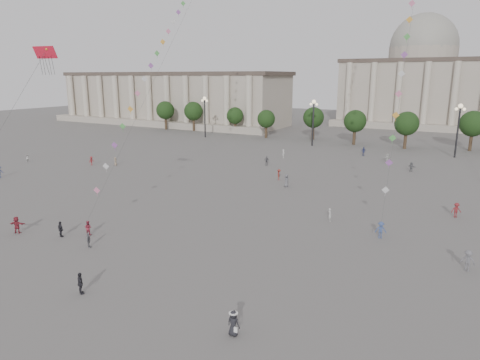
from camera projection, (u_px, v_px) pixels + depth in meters
The scene contains 29 objects.
ground at pixel (188, 285), 33.46m from camera, with size 360.00×360.00×0.00m, color #555350.
hall_west at pixel (171, 98), 146.63m from camera, with size 84.00×26.22×17.20m.
hall_central at pixel (420, 81), 139.73m from camera, with size 48.30×34.30×35.50m.
tree_row at pixel (387, 123), 98.36m from camera, with size 137.12×5.12×8.00m.
lamp_post_far_west at pixel (205, 109), 112.41m from camera, with size 2.00×0.90×10.65m.
lamp_post_mid_west at pixel (313, 114), 98.21m from camera, with size 2.00×0.90×10.65m.
lamp_post_mid_east at pixel (459, 121), 84.01m from camera, with size 2.00×0.90×10.65m.
person_crowd_0 at pixel (364, 151), 87.48m from camera, with size 1.05×0.44×1.79m, color navy.
person_crowd_1 at pixel (28, 158), 80.95m from camera, with size 0.73×0.57×1.50m, color silver.
person_crowd_2 at pixel (92, 161), 78.21m from camera, with size 1.04×0.60×1.61m, color maroon.
person_crowd_4 at pixel (387, 158), 80.82m from camera, with size 1.48×0.47×1.60m, color silver.
person_crowd_6 at pixel (468, 260), 35.69m from camera, with size 1.18×0.68×1.82m, color slate.
person_crowd_8 at pixel (456, 210), 49.23m from camera, with size 1.12×0.65×1.74m, color maroon.
person_crowd_10 at pixel (283, 154), 85.06m from camera, with size 0.62×0.41×1.70m, color white.
person_crowd_12 at pixel (411, 167), 72.80m from camera, with size 1.52×0.48×1.64m, color slate.
person_crowd_13 at pixel (330, 215), 47.94m from camera, with size 0.55×0.36×1.51m, color #B1B1AD.
person_crowd_16 at pixel (267, 161), 78.13m from camera, with size 0.97×0.40×1.65m, color #57565B.
person_crowd_17 at pixel (279, 175), 67.03m from camera, with size 1.10×0.63×1.70m, color maroon.
person_crowd_18 at pixel (286, 180), 62.85m from camera, with size 0.92×0.60×1.89m, color #5D5D61.
person_crowd_19 at pixel (115, 161), 77.99m from camera, with size 0.74×0.48×1.52m, color gray.
tourist_1 at pixel (80, 283), 31.85m from camera, with size 1.00×0.42×1.71m, color black.
tourist_2 at pixel (17, 225), 44.28m from camera, with size 1.67×0.53×1.80m, color maroon.
tourist_3 at pixel (89, 240), 40.56m from camera, with size 0.87×0.36×1.48m, color slate.
tourist_4 at pixel (61, 229), 43.23m from camera, with size 0.97×0.40×1.65m, color #222227.
kite_flyer_0 at pixel (88, 228), 43.82m from camera, with size 0.73×0.57×1.51m, color maroon.
kite_flyer_1 at pixel (381, 230), 42.88m from camera, with size 1.13×0.65×1.74m, color #384C7F.
hat_person at pixel (233, 323), 26.74m from camera, with size 0.83×0.60×1.69m.
dragon_kite at pixel (45, 62), 37.15m from camera, with size 2.69×5.78×19.71m.
kite_train_west at pixel (178, 17), 64.44m from camera, with size 14.96×49.63×67.68m.
Camera 1 is at (18.47, -24.69, 15.91)m, focal length 32.00 mm.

